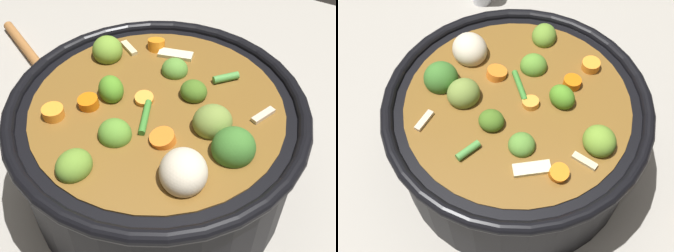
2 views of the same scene
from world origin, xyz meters
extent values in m
plane|color=#9E998E|center=(0.00, 0.00, 0.00)|extent=(1.10, 1.10, 0.00)
cylinder|color=black|center=(0.00, 0.00, 0.07)|extent=(0.31, 0.31, 0.13)
torus|color=black|center=(0.00, 0.00, 0.13)|extent=(0.33, 0.33, 0.02)
cylinder|color=brown|center=(0.00, 0.00, 0.07)|extent=(0.27, 0.27, 0.12)
ellipsoid|color=#4E8A23|center=(0.01, -0.05, 0.14)|extent=(0.04, 0.04, 0.03)
ellipsoid|color=#3A732A|center=(0.02, 0.10, 0.14)|extent=(0.06, 0.06, 0.04)
ellipsoid|color=olive|center=(-0.05, -0.10, 0.14)|extent=(0.05, 0.05, 0.03)
ellipsoid|color=#456C1F|center=(-0.03, 0.03, 0.14)|extent=(0.03, 0.03, 0.02)
ellipsoid|color=olive|center=(0.00, 0.07, 0.14)|extent=(0.06, 0.06, 0.04)
ellipsoid|color=olive|center=(0.11, -0.02, 0.14)|extent=(0.04, 0.04, 0.03)
ellipsoid|color=#588E2E|center=(0.06, -0.01, 0.14)|extent=(0.03, 0.03, 0.03)
ellipsoid|color=#568B33|center=(-0.06, -0.01, 0.14)|extent=(0.03, 0.04, 0.03)
cylinder|color=orange|center=(0.07, -0.09, 0.13)|extent=(0.03, 0.03, 0.02)
cylinder|color=orange|center=(0.00, -0.02, 0.13)|extent=(0.03, 0.03, 0.01)
cylinder|color=orange|center=(-0.09, -0.05, 0.13)|extent=(0.03, 0.03, 0.02)
cylinder|color=orange|center=(0.04, -0.06, 0.13)|extent=(0.03, 0.03, 0.02)
cylinder|color=orange|center=(0.04, 0.03, 0.13)|extent=(0.04, 0.04, 0.02)
ellipsoid|color=beige|center=(0.07, 0.07, 0.14)|extent=(0.07, 0.06, 0.04)
cylinder|color=#4C913F|center=(-0.08, 0.05, 0.14)|extent=(0.03, 0.03, 0.01)
cylinder|color=#3A7F2D|center=(0.02, 0.00, 0.14)|extent=(0.05, 0.02, 0.01)
cube|color=beige|center=(-0.04, 0.11, 0.13)|extent=(0.03, 0.02, 0.01)
cube|color=beige|center=(-0.09, -0.03, 0.13)|extent=(0.03, 0.04, 0.01)
cube|color=beige|center=(-0.07, -0.08, 0.13)|extent=(0.02, 0.03, 0.01)
camera|label=1|loc=(0.29, 0.18, 0.45)|focal=45.70mm
camera|label=2|loc=(-0.31, -0.03, 0.56)|focal=46.79mm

